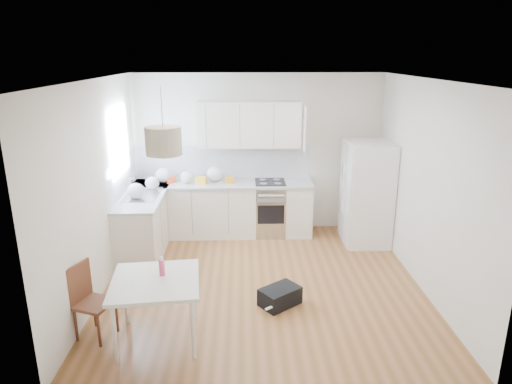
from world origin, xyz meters
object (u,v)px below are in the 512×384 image
gym_bag (280,296)px  dining_chair (94,302)px  refrigerator (368,193)px  dining_table (155,286)px

gym_bag → dining_chair: bearing=159.3°
refrigerator → dining_chair: refrigerator is taller
dining_chair → gym_bag: (2.06, 0.60, -0.31)m
refrigerator → gym_bag: 2.62m
gym_bag → dining_table: bearing=169.2°
refrigerator → dining_table: refrigerator is taller
dining_table → dining_chair: (-0.68, 0.08, -0.22)m
dining_table → dining_chair: 0.72m
refrigerator → gym_bag: bearing=-128.3°
refrigerator → gym_bag: refrigerator is taller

